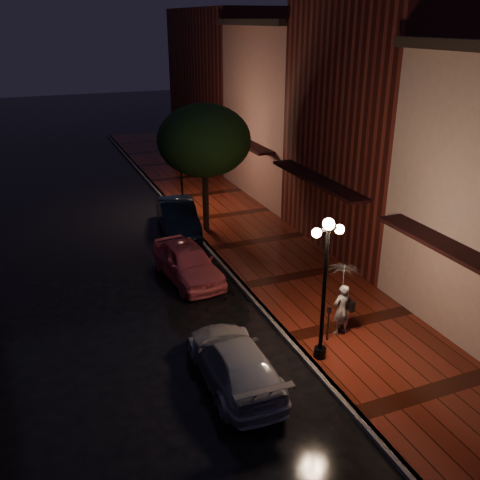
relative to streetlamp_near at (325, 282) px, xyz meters
name	(u,v)px	position (x,y,z in m)	size (l,w,h in m)	color
ground	(243,289)	(-0.35, 5.00, -2.60)	(120.00, 120.00, 0.00)	black
sidewalk	(297,277)	(1.90, 5.00, -2.53)	(4.50, 60.00, 0.15)	#46160C
curb	(243,287)	(-0.35, 5.00, -2.53)	(0.25, 60.00, 0.15)	#595451
storefront_mid	(383,119)	(6.65, 7.00, 2.90)	(5.00, 8.00, 11.00)	#511914
storefront_far	(292,114)	(6.65, 15.00, 1.90)	(5.00, 8.00, 9.00)	#8C5951
storefront_extra	(227,85)	(6.65, 25.00, 2.40)	(5.00, 12.00, 10.00)	#511914
streetlamp_near	(325,282)	(0.00, 0.00, 0.00)	(0.96, 0.36, 4.31)	black
streetlamp_far	(181,164)	(0.00, 14.00, 0.00)	(0.96, 0.36, 4.31)	black
street_tree	(204,143)	(0.26, 10.99, 1.64)	(4.16, 4.16, 5.80)	black
pink_car	(188,262)	(-1.99, 6.60, -1.88)	(1.70, 4.22, 1.44)	#D85863
navy_car	(178,216)	(-0.95, 11.61, -1.85)	(1.59, 4.55, 1.50)	black
silver_car	(234,362)	(-2.66, 0.06, -1.96)	(1.80, 4.44, 1.29)	#A4A5AC
woman_with_umbrella	(343,289)	(1.22, 0.87, -0.89)	(0.98, 1.00, 2.36)	white
parking_meter	(328,320)	(0.65, 0.68, -1.75)	(0.12, 0.09, 1.16)	black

